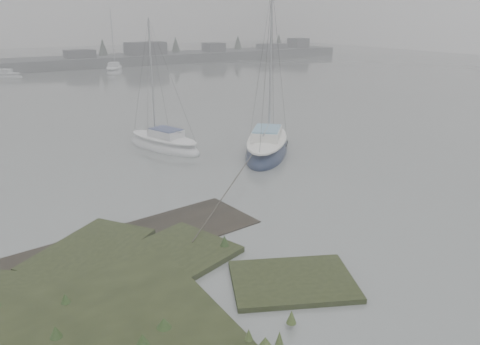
# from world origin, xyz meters

# --- Properties ---
(ground) EXTENTS (160.00, 160.00, 0.00)m
(ground) POSITION_xyz_m (0.00, 30.00, 0.00)
(ground) COLOR slate
(ground) RESTS_ON ground
(far_shoreline) EXTENTS (60.00, 8.00, 4.15)m
(far_shoreline) POSITION_xyz_m (26.84, 61.90, 0.85)
(far_shoreline) COLOR #4C4F51
(far_shoreline) RESTS_ON ground
(sailboat_main) EXTENTS (6.23, 6.57, 9.62)m
(sailboat_main) POSITION_xyz_m (7.61, 10.88, 0.30)
(sailboat_main) COLOR #121B37
(sailboat_main) RESTS_ON ground
(sailboat_white) EXTENTS (3.51, 5.81, 7.79)m
(sailboat_white) POSITION_xyz_m (3.08, 14.82, 0.24)
(sailboat_white) COLOR silver
(sailboat_white) RESTS_ON ground
(sailboat_far_b) EXTENTS (4.40, 6.47, 8.72)m
(sailboat_far_b) POSITION_xyz_m (12.17, 52.29, 0.27)
(sailboat_far_b) COLOR silver
(sailboat_far_b) RESTS_ON ground
(sailboat_far_c) EXTENTS (5.01, 4.19, 7.02)m
(sailboat_far_c) POSITION_xyz_m (-1.04, 54.22, 0.22)
(sailboat_far_c) COLOR #A8ADB2
(sailboat_far_c) RESTS_ON ground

